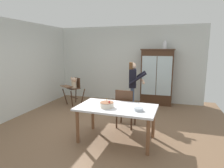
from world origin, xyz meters
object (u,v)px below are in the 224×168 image
object	(u,v)px
dining_table	(116,111)
birthday_cake	(107,105)
china_cabinet	(157,77)
adult_person	(133,82)
serving_bowl	(139,109)
high_chair_with_toddler	(74,86)
ceramic_vase	(165,45)
dining_chair_far_side	(125,106)

from	to	relation	value
dining_table	birthday_cake	bearing A→B (deg)	-149.55
china_cabinet	birthday_cake	world-z (taller)	china_cabinet
adult_person	dining_table	distance (m)	1.74
dining_table	serving_bowl	world-z (taller)	serving_bowl
dining_table	birthday_cake	distance (m)	0.25
adult_person	high_chair_with_toddler	bearing A→B (deg)	68.59
ceramic_vase	dining_table	xyz separation A→B (m)	(-0.81, -3.00, -1.37)
china_cabinet	adult_person	size ratio (longest dim) A/B	1.24
ceramic_vase	dining_table	world-z (taller)	ceramic_vase
ceramic_vase	dining_chair_far_side	distance (m)	2.85
high_chair_with_toddler	dining_chair_far_side	bearing A→B (deg)	-3.75
dining_chair_far_side	serving_bowl	bearing A→B (deg)	122.87
birthday_cake	dining_chair_far_side	xyz separation A→B (m)	(0.20, 0.78, -0.24)
china_cabinet	high_chair_with_toddler	size ratio (longest dim) A/B	2.00
high_chair_with_toddler	dining_chair_far_side	size ratio (longest dim) A/B	0.99
birthday_cake	adult_person	bearing A→B (deg)	84.13
adult_person	ceramic_vase	bearing A→B (deg)	-42.51
high_chair_with_toddler	birthday_cake	world-z (taller)	high_chair_with_toddler
china_cabinet	dining_chair_far_side	bearing A→B (deg)	-103.76
ceramic_vase	high_chair_with_toddler	bearing A→B (deg)	-163.11
high_chair_with_toddler	dining_table	distance (m)	2.98
ceramic_vase	dining_chair_far_side	size ratio (longest dim) A/B	0.28
china_cabinet	dining_table	world-z (taller)	china_cabinet
ceramic_vase	high_chair_with_toddler	world-z (taller)	ceramic_vase
serving_bowl	birthday_cake	bearing A→B (deg)	177.33
serving_bowl	ceramic_vase	bearing A→B (deg)	83.98
high_chair_with_toddler	serving_bowl	size ratio (longest dim) A/B	5.28
birthday_cake	dining_chair_far_side	size ratio (longest dim) A/B	0.29
china_cabinet	dining_chair_far_side	size ratio (longest dim) A/B	1.98
dining_chair_far_side	birthday_cake	bearing A→B (deg)	79.11
ceramic_vase	adult_person	world-z (taller)	ceramic_vase
high_chair_with_toddler	dining_chair_far_side	xyz separation A→B (m)	(2.13, -1.43, -0.10)
china_cabinet	birthday_cake	size ratio (longest dim) A/B	6.79
china_cabinet	adult_person	distance (m)	1.41
china_cabinet	serving_bowl	distance (m)	3.13
dining_chair_far_side	dining_table	bearing A→B (deg)	91.44
dining_table	serving_bowl	size ratio (longest dim) A/B	9.18
adult_person	dining_table	size ratio (longest dim) A/B	0.93
high_chair_with_toddler	adult_person	bearing A→B (deg)	19.40
adult_person	serving_bowl	bearing A→B (deg)	-176.37
ceramic_vase	birthday_cake	xyz separation A→B (m)	(-0.99, -3.10, -1.22)
high_chair_with_toddler	birthday_cake	xyz separation A→B (m)	(1.93, -2.21, 0.14)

